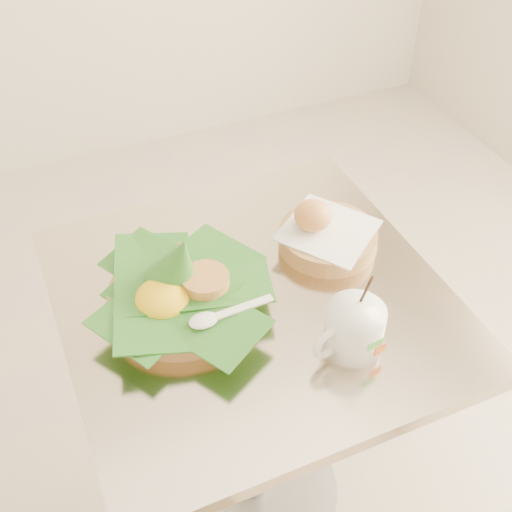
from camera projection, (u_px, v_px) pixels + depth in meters
name	position (u px, v px, depth m)	size (l,w,h in m)	color
cafe_table	(253.00, 368.00, 1.35)	(0.70, 0.70, 0.75)	gray
rice_basket	(180.00, 290.00, 1.14)	(0.32, 0.32, 0.16)	tan
bread_basket	(325.00, 234.00, 1.28)	(0.23, 0.23, 0.10)	tan
coffee_mug	(353.00, 328.00, 1.07)	(0.14, 0.10, 0.17)	white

